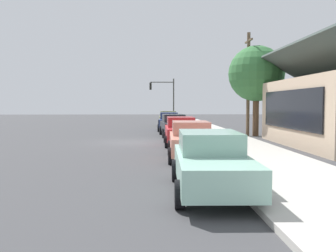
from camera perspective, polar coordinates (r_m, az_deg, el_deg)
ground_plane at (r=22.65m, az=-5.56°, el=-2.52°), size 120.00×120.00×0.00m
sidewalk_curb at (r=23.01m, az=8.51°, el=-2.25°), size 60.00×4.20×0.16m
car_olive at (r=38.35m, az=0.03°, el=1.15°), size 4.49×2.08×1.59m
car_navy at (r=32.44m, az=0.17°, el=0.73°), size 4.40×2.08×1.59m
car_charcoal at (r=26.86m, az=0.91°, el=0.17°), size 4.66×2.12×1.59m
car_cherry at (r=21.08m, az=2.02°, el=-0.74°), size 4.35×1.96×1.59m
car_coral at (r=15.72m, az=3.60°, el=-2.17°), size 4.38×2.09×1.59m
car_seafoam at (r=9.87m, az=6.68°, el=-5.51°), size 4.83×2.13×1.59m
shade_tree at (r=27.59m, az=13.55°, el=7.86°), size 4.03×4.03×6.56m
traffic_light_main at (r=41.54m, az=-0.59°, el=5.02°), size 0.37×2.79×5.20m
utility_pole_wooden at (r=27.48m, az=12.35°, el=6.66°), size 1.80×0.24×7.50m
fire_hydrant_red at (r=35.99m, az=2.33°, el=0.49°), size 0.22×0.22×0.71m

